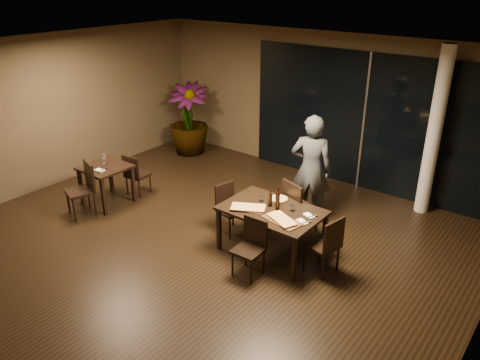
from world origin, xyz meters
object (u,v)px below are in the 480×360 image
chair_main_right (327,243)px  chair_main_near (251,244)px  main_table (272,213)px  chair_main_far (297,206)px  diner (311,169)px  bottle_a (270,198)px  chair_main_left (229,205)px  chair_side_near (84,186)px  side_table (106,173)px  bottle_c (278,196)px  chair_side_far (135,173)px  potted_plant (188,119)px  bottle_b (278,201)px

chair_main_right → chair_main_near: bearing=-42.4°
main_table → chair_main_far: (0.07, 0.63, -0.12)m
chair_main_near → diner: size_ratio=0.44×
chair_main_right → bottle_a: 1.10m
chair_main_near → bottle_a: bearing=101.4°
chair_main_far → chair_main_right: size_ratio=1.10×
chair_main_left → chair_side_near: size_ratio=0.86×
main_table → chair_main_near: chair_main_near is taller
chair_main_right → chair_side_near: chair_side_near is taller
side_table → bottle_a: (3.32, 0.57, 0.27)m
chair_main_far → bottle_c: bearing=100.4°
main_table → chair_side_near: bearing=-163.1°
chair_main_left → bottle_c: size_ratio=2.56×
chair_main_left → chair_main_right: size_ratio=0.92×
chair_main_near → diner: (-0.17, 1.92, 0.48)m
chair_side_far → chair_main_left: bearing=174.3°
chair_side_far → main_table: bearing=171.9°
chair_main_near → potted_plant: size_ratio=0.51×
chair_main_near → chair_main_right: size_ratio=0.94×
chair_main_far → potted_plant: (-4.13, 1.79, 0.28)m
chair_main_left → bottle_b: bottle_b is taller
chair_main_far → main_table: bearing=102.6°
chair_main_far → chair_main_right: chair_main_far is taller
bottle_a → chair_side_near: bearing=-161.6°
side_table → potted_plant: potted_plant is taller
main_table → potted_plant: size_ratio=0.89×
chair_main_right → bottle_c: (-0.95, 0.14, 0.41)m
bottle_b → potted_plant: bearing=149.9°
potted_plant → chair_main_far: bearing=-23.5°
chair_main_right → side_table: bearing=-72.6°
chair_main_far → chair_side_far: 3.36m
chair_main_right → bottle_b: (-0.86, 0.01, 0.39)m
chair_main_far → chair_main_right: bearing=163.4°
chair_side_near → bottle_c: 3.56m
chair_main_near → chair_main_left: (-1.03, 0.74, -0.01)m
chair_side_far → chair_side_near: (-0.10, -1.07, 0.08)m
chair_main_left → chair_side_near: 2.65m
chair_main_left → chair_main_right: (1.89, -0.10, 0.04)m
chair_main_near → chair_main_left: chair_main_near is taller
diner → bottle_a: (-0.00, -1.21, -0.07)m
chair_main_near → chair_main_right: 1.08m
chair_main_near → bottle_c: (-0.09, 0.79, 0.44)m
chair_main_right → chair_side_far: chair_main_right is taller
chair_main_right → chair_side_near: bearing=-65.9°
side_table → chair_side_far: chair_side_far is taller
chair_main_left → bottle_b: size_ratio=2.84×
chair_main_right → main_table: bearing=-78.6°
chair_main_far → potted_plant: bearing=-5.0°
chair_main_near → chair_side_near: (-3.43, -0.38, 0.07)m
bottle_c → chair_side_near: bearing=-160.8°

